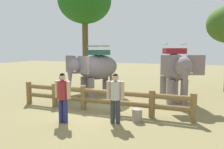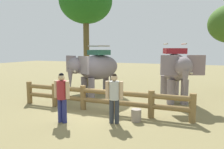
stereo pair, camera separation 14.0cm
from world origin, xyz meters
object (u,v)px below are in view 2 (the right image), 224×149
object	(u,v)px
log_fence	(99,97)
elephant_near_left	(96,68)
feed_bucket	(136,115)
tourist_man_in_blue	(114,95)
elephant_center	(175,69)
tourist_woman_in_black	(62,94)
tree_back_center	(86,2)

from	to	relation	value
log_fence	elephant_near_left	size ratio (longest dim) A/B	2.31
elephant_near_left	feed_bucket	world-z (taller)	elephant_near_left
elephant_near_left	tourist_man_in_blue	bearing A→B (deg)	-54.65
elephant_center	tourist_woman_in_black	size ratio (longest dim) A/B	1.94
log_fence	elephant_near_left	bearing A→B (deg)	119.04
tourist_woman_in_black	tourist_man_in_blue	bearing A→B (deg)	20.05
log_fence	tourist_woman_in_black	xyz separation A→B (m)	(-0.58, -1.74, 0.43)
tourist_woman_in_black	feed_bucket	distance (m)	2.76
elephant_near_left	elephant_center	distance (m)	4.07
log_fence	elephant_center	bearing A→B (deg)	48.57
tourist_woman_in_black	feed_bucket	bearing A→B (deg)	25.12
elephant_center	feed_bucket	distance (m)	4.04
tree_back_center	feed_bucket	world-z (taller)	tree_back_center
elephant_near_left	tree_back_center	xyz separation A→B (m)	(-2.27, 3.06, 4.21)
log_fence	tourist_woman_in_black	bearing A→B (deg)	-108.43
log_fence	elephant_near_left	xyz separation A→B (m)	(-1.31, 2.36, 0.96)
elephant_near_left	elephant_center	xyz separation A→B (m)	(4.01, 0.70, 0.06)
log_fence	tourist_man_in_blue	size ratio (longest dim) A/B	4.30
tourist_man_in_blue	tree_back_center	size ratio (longest dim) A/B	0.24
elephant_center	elephant_near_left	bearing A→B (deg)	-170.07
elephant_center	tourist_woman_in_black	bearing A→B (deg)	-124.34
tree_back_center	feed_bucket	bearing A→B (deg)	-48.29
log_fence	tourist_man_in_blue	bearing A→B (deg)	-43.97
tourist_man_in_blue	feed_bucket	xyz separation A→B (m)	(0.66, 0.49, -0.80)
log_fence	feed_bucket	bearing A→B (deg)	-18.98
elephant_near_left	tree_back_center	bearing A→B (deg)	126.51
log_fence	elephant_center	xyz separation A→B (m)	(2.70, 3.06, 1.02)
log_fence	tourist_woman_in_black	size ratio (longest dim) A/B	4.29
tourist_man_in_blue	tree_back_center	world-z (taller)	tree_back_center
elephant_near_left	tree_back_center	size ratio (longest dim) A/B	0.45
tourist_woman_in_black	feed_bucket	world-z (taller)	tourist_woman_in_black
elephant_near_left	elephant_center	bearing A→B (deg)	9.93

